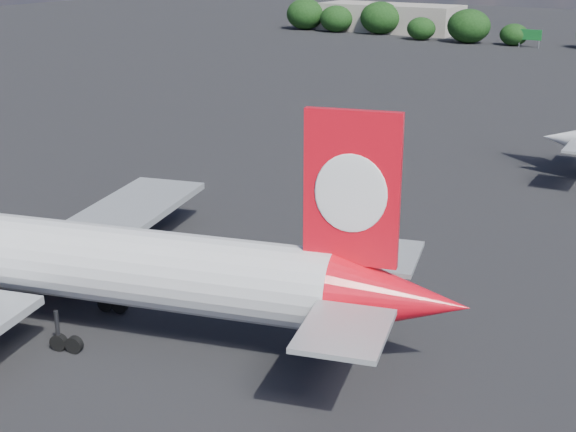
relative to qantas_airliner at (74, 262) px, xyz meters
The scene contains 4 objects.
ground 56.53m from the qantas_airliner, 94.42° to the left, with size 500.00×500.00×0.00m, color black.
qantas_airliner is the anchor object (origin of this frame).
terminal_building 200.52m from the qantas_airliner, 110.23° to the left, with size 42.00×16.00×8.00m.
highway_sign 173.60m from the qantas_airliner, 97.40° to the left, with size 6.00×0.30×4.50m.
Camera 1 is at (43.18, -29.74, 24.96)m, focal length 50.00 mm.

